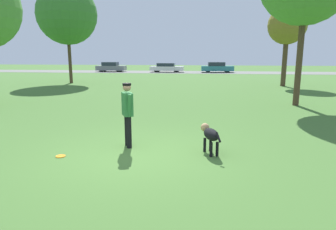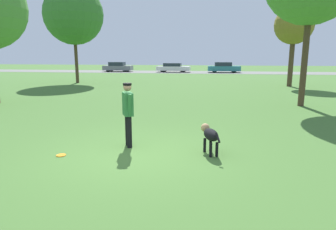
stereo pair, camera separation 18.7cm
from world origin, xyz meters
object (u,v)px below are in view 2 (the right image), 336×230
at_px(parked_car_grey, 118,67).
at_px(parked_car_teal, 224,67).
at_px(tree_far_left, 74,15).
at_px(tree_far_right, 294,26).
at_px(parked_car_white, 173,68).
at_px(dog, 210,135).
at_px(frisbee, 61,155).
at_px(person, 128,109).

xyz_separation_m(parked_car_grey, parked_car_teal, (14.46, 0.04, 0.02)).
bearing_deg(parked_car_grey, tree_far_left, -84.98).
relative_size(tree_far_right, parked_car_white, 1.30).
bearing_deg(parked_car_grey, parked_car_white, -1.71).
relative_size(dog, parked_car_grey, 0.25).
relative_size(tree_far_right, parked_car_teal, 1.37).
bearing_deg(dog, frisbee, 79.28).
height_order(person, parked_car_grey, person).
bearing_deg(parked_car_white, parked_car_teal, 2.67).
bearing_deg(parked_car_grey, dog, -69.78).
height_order(frisbee, parked_car_teal, parked_car_teal).
height_order(parked_car_white, parked_car_teal, parked_car_teal).
bearing_deg(tree_far_left, person, -61.15).
distance_m(person, parked_car_teal, 33.40).
bearing_deg(parked_car_white, frisbee, -85.43).
xyz_separation_m(person, frisbee, (-1.39, -0.96, -0.97)).
bearing_deg(parked_car_white, person, -82.94).
xyz_separation_m(frisbee, parked_car_teal, (4.92, 34.17, 0.65)).
height_order(person, dog, person).
relative_size(frisbee, parked_car_grey, 0.06).
relative_size(dog, parked_car_white, 0.22).
xyz_separation_m(frisbee, parked_car_white, (-1.78, 34.04, 0.60)).
bearing_deg(parked_car_teal, tree_far_left, -130.15).
xyz_separation_m(person, tree_far_left, (-9.17, 16.66, 4.52)).
relative_size(frisbee, tree_far_left, 0.03).
relative_size(parked_car_grey, parked_car_teal, 0.93).
relative_size(frisbee, parked_car_white, 0.05).
bearing_deg(tree_far_right, frisbee, -118.20).
bearing_deg(frisbee, parked_car_teal, 81.81).
distance_m(dog, frisbee, 3.59).
height_order(tree_far_left, parked_car_teal, tree_far_left).
xyz_separation_m(tree_far_right, parked_car_grey, (-18.77, 16.92, -3.76)).
height_order(parked_car_grey, parked_car_teal, parked_car_teal).
height_order(dog, tree_far_right, tree_far_right).
xyz_separation_m(dog, parked_car_teal, (1.42, 33.47, 0.20)).
bearing_deg(parked_car_white, tree_far_left, -108.49).
xyz_separation_m(frisbee, parked_car_grey, (-9.55, 34.12, 0.63)).
distance_m(person, frisbee, 1.95).
distance_m(parked_car_white, parked_car_teal, 6.70).
bearing_deg(parked_car_grey, tree_far_right, -43.13).
relative_size(frisbee, parked_car_teal, 0.05).
relative_size(person, parked_car_grey, 0.42).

